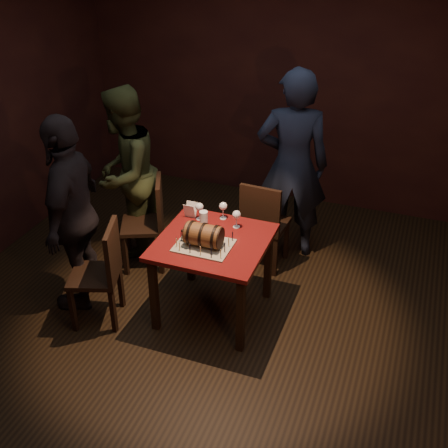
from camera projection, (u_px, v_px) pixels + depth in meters
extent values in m
plane|color=black|center=(217.00, 319.00, 4.93)|extent=(5.00, 5.00, 0.00)
cube|color=black|center=(297.00, 84.00, 6.24)|extent=(5.00, 0.04, 2.80)
cube|color=#4C0C0D|center=(213.00, 242.00, 4.65)|extent=(0.90, 0.90, 0.04)
cube|color=black|center=(154.00, 295.00, 4.65)|extent=(0.06, 0.06, 0.71)
cube|color=black|center=(241.00, 315.00, 4.42)|extent=(0.06, 0.06, 0.71)
cube|color=black|center=(190.00, 248.00, 5.27)|extent=(0.06, 0.06, 0.71)
cube|color=black|center=(268.00, 264.00, 5.04)|extent=(0.06, 0.06, 0.71)
cube|color=gray|center=(204.00, 246.00, 4.56)|extent=(0.45, 0.35, 0.01)
cylinder|color=brown|center=(204.00, 235.00, 4.51)|extent=(0.28, 0.19, 0.19)
cylinder|color=black|center=(192.00, 233.00, 4.54)|extent=(0.02, 0.20, 0.20)
cylinder|color=black|center=(204.00, 235.00, 4.51)|extent=(0.02, 0.20, 0.20)
cylinder|color=black|center=(216.00, 237.00, 4.48)|extent=(0.02, 0.20, 0.20)
cylinder|color=black|center=(187.00, 232.00, 4.55)|extent=(0.01, 0.18, 0.18)
cylinder|color=black|center=(220.00, 238.00, 4.47)|extent=(0.01, 0.18, 0.18)
cylinder|color=black|center=(185.00, 231.00, 4.56)|extent=(0.04, 0.02, 0.02)
sphere|color=black|center=(183.00, 231.00, 4.57)|extent=(0.03, 0.03, 0.03)
cylinder|color=#D3C37E|center=(179.00, 246.00, 4.46)|extent=(0.01, 0.01, 0.08)
cylinder|color=black|center=(179.00, 242.00, 4.44)|extent=(0.00, 0.00, 0.01)
cylinder|color=black|center=(190.00, 249.00, 4.44)|extent=(0.01, 0.01, 0.08)
cylinder|color=black|center=(190.00, 244.00, 4.41)|extent=(0.00, 0.00, 0.01)
cylinder|color=#D3C37E|center=(200.00, 251.00, 4.41)|extent=(0.01, 0.01, 0.08)
cylinder|color=black|center=(200.00, 246.00, 4.39)|extent=(0.00, 0.00, 0.01)
cylinder|color=black|center=(211.00, 253.00, 4.38)|extent=(0.01, 0.01, 0.08)
cylinder|color=black|center=(211.00, 248.00, 4.36)|extent=(0.00, 0.00, 0.01)
cylinder|color=#D3C37E|center=(221.00, 254.00, 4.38)|extent=(0.01, 0.01, 0.08)
cylinder|color=black|center=(221.00, 249.00, 4.35)|extent=(0.00, 0.00, 0.01)
cylinder|color=black|center=(225.00, 248.00, 4.45)|extent=(0.01, 0.01, 0.08)
cylinder|color=black|center=(225.00, 243.00, 4.43)|extent=(0.00, 0.00, 0.01)
cylinder|color=#D3C37E|center=(229.00, 242.00, 4.52)|extent=(0.01, 0.01, 0.08)
cylinder|color=black|center=(229.00, 237.00, 4.50)|extent=(0.00, 0.00, 0.01)
cylinder|color=black|center=(232.00, 236.00, 4.59)|extent=(0.01, 0.01, 0.08)
cylinder|color=black|center=(232.00, 232.00, 4.57)|extent=(0.00, 0.00, 0.01)
cylinder|color=#D3C37E|center=(222.00, 234.00, 4.62)|extent=(0.01, 0.01, 0.08)
cylinder|color=black|center=(222.00, 230.00, 4.60)|extent=(0.00, 0.00, 0.01)
cylinder|color=black|center=(212.00, 232.00, 4.65)|extent=(0.01, 0.01, 0.08)
cylinder|color=black|center=(212.00, 228.00, 4.63)|extent=(0.00, 0.00, 0.01)
cylinder|color=#D3C37E|center=(202.00, 230.00, 4.68)|extent=(0.01, 0.01, 0.08)
cylinder|color=black|center=(202.00, 226.00, 4.65)|extent=(0.00, 0.00, 0.01)
cylinder|color=black|center=(192.00, 228.00, 4.70)|extent=(0.01, 0.01, 0.08)
cylinder|color=black|center=(192.00, 224.00, 4.68)|extent=(0.00, 0.00, 0.01)
cylinder|color=#D3C37E|center=(186.00, 232.00, 4.66)|extent=(0.01, 0.01, 0.08)
cylinder|color=black|center=(186.00, 227.00, 4.64)|extent=(0.00, 0.00, 0.01)
cylinder|color=black|center=(181.00, 237.00, 4.59)|extent=(0.01, 0.01, 0.08)
cylinder|color=black|center=(181.00, 232.00, 4.57)|extent=(0.00, 0.00, 0.01)
cylinder|color=#D3C37E|center=(177.00, 242.00, 4.51)|extent=(0.01, 0.01, 0.08)
cylinder|color=black|center=(176.00, 238.00, 4.49)|extent=(0.00, 0.00, 0.01)
cylinder|color=silver|center=(200.00, 219.00, 4.94)|extent=(0.06, 0.06, 0.01)
cylinder|color=silver|center=(199.00, 214.00, 4.92)|extent=(0.01, 0.01, 0.09)
sphere|color=silver|center=(199.00, 207.00, 4.88)|extent=(0.07, 0.07, 0.07)
sphere|color=#591114|center=(199.00, 207.00, 4.88)|extent=(0.05, 0.05, 0.05)
cylinder|color=silver|center=(223.00, 218.00, 4.95)|extent=(0.06, 0.06, 0.01)
cylinder|color=silver|center=(223.00, 214.00, 4.93)|extent=(0.01, 0.01, 0.09)
sphere|color=silver|center=(223.00, 206.00, 4.89)|extent=(0.07, 0.07, 0.07)
cylinder|color=silver|center=(236.00, 227.00, 4.82)|extent=(0.06, 0.06, 0.01)
cylinder|color=silver|center=(236.00, 222.00, 4.80)|extent=(0.01, 0.01, 0.09)
sphere|color=silver|center=(237.00, 215.00, 4.76)|extent=(0.07, 0.07, 0.07)
sphere|color=#BF594C|center=(237.00, 215.00, 4.76)|extent=(0.05, 0.05, 0.05)
cylinder|color=silver|center=(204.00, 219.00, 4.79)|extent=(0.07, 0.07, 0.15)
cylinder|color=#9E5414|center=(204.00, 221.00, 4.80)|extent=(0.06, 0.06, 0.11)
cylinder|color=white|center=(204.00, 214.00, 4.77)|extent=(0.06, 0.06, 0.02)
cube|color=black|center=(266.00, 224.00, 5.46)|extent=(0.42, 0.42, 0.04)
cube|color=black|center=(286.00, 240.00, 5.66)|extent=(0.04, 0.04, 0.43)
cube|color=black|center=(255.00, 233.00, 5.78)|extent=(0.04, 0.04, 0.43)
cube|color=black|center=(275.00, 257.00, 5.39)|extent=(0.04, 0.04, 0.43)
cube|color=black|center=(242.00, 249.00, 5.51)|extent=(0.04, 0.04, 0.43)
cube|color=black|center=(260.00, 210.00, 5.20)|extent=(0.40, 0.07, 0.46)
cube|color=black|center=(142.00, 225.00, 5.44)|extent=(0.53, 0.53, 0.04)
cube|color=black|center=(128.00, 237.00, 5.70)|extent=(0.04, 0.04, 0.43)
cube|color=black|center=(125.00, 256.00, 5.40)|extent=(0.04, 0.04, 0.43)
cube|color=black|center=(162.00, 236.00, 5.72)|extent=(0.04, 0.04, 0.43)
cube|color=black|center=(161.00, 254.00, 5.42)|extent=(0.04, 0.04, 0.43)
cube|color=black|center=(160.00, 202.00, 5.33)|extent=(0.20, 0.38, 0.46)
cube|color=black|center=(94.00, 276.00, 4.72)|extent=(0.51, 0.51, 0.04)
cube|color=black|center=(83.00, 286.00, 4.99)|extent=(0.04, 0.04, 0.43)
cube|color=black|center=(73.00, 310.00, 4.70)|extent=(0.04, 0.04, 0.43)
cube|color=black|center=(121.00, 287.00, 4.98)|extent=(0.04, 0.04, 0.43)
cube|color=black|center=(113.00, 311.00, 4.69)|extent=(0.04, 0.04, 0.43)
cube|color=black|center=(113.00, 251.00, 4.59)|extent=(0.17, 0.39, 0.46)
imported|color=#181E30|center=(292.00, 166.00, 5.41)|extent=(0.79, 0.62, 1.92)
imported|color=#3A4221|center=(125.00, 174.00, 5.49)|extent=(0.71, 0.88, 1.72)
imported|color=black|center=(73.00, 214.00, 4.75)|extent=(0.68, 1.11, 1.77)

